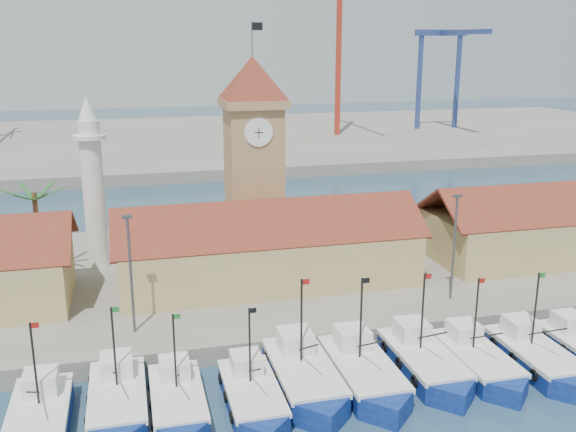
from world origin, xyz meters
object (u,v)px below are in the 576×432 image
object	(u,v)px
clock_tower	(254,155)
boat_5	(364,375)
minaret	(93,182)
boat_0	(39,423)

from	to	relation	value
clock_tower	boat_5	bearing A→B (deg)	-83.07
clock_tower	minaret	bearing A→B (deg)	172.39
boat_0	boat_5	bearing A→B (deg)	1.25
boat_5	minaret	size ratio (longest dim) A/B	0.63
boat_0	minaret	world-z (taller)	minaret
clock_tower	boat_0	bearing A→B (deg)	-126.98
boat_0	boat_5	world-z (taller)	boat_5
boat_0	minaret	distance (m)	27.30
boat_0	clock_tower	xyz separation A→B (m)	(17.79, 23.62, 11.22)
boat_0	clock_tower	size ratio (longest dim) A/B	0.42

